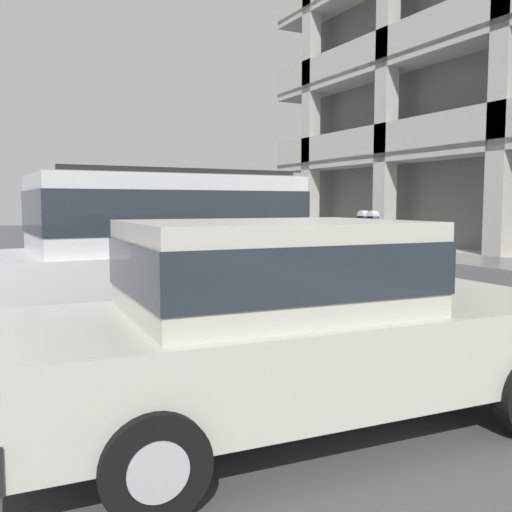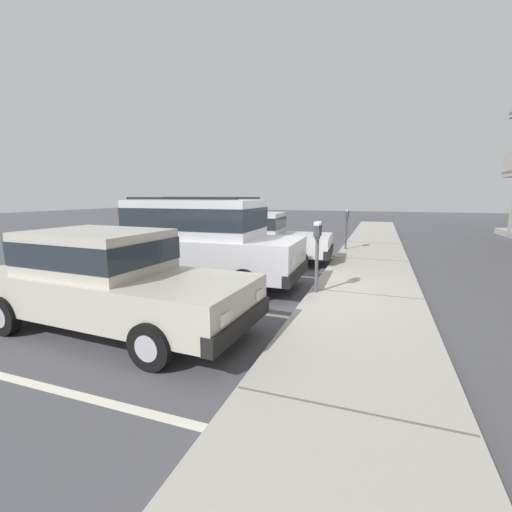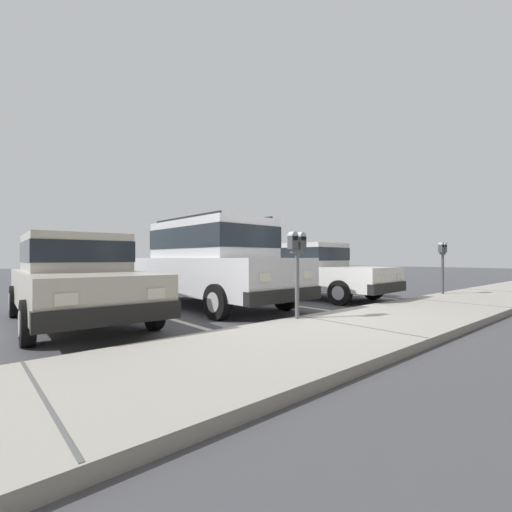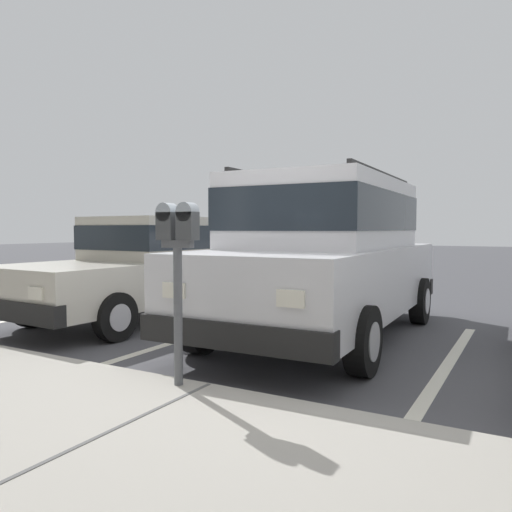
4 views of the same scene
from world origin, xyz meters
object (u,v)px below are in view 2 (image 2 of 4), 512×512
object	(u,v)px
dark_hatchback	(108,277)
parking_meter_near	(317,240)
silver_suv	(198,238)
parking_meter_far	(347,219)
red_sedan	(256,235)

from	to	relation	value
dark_hatchback	parking_meter_near	size ratio (longest dim) A/B	3.16
silver_suv	dark_hatchback	world-z (taller)	silver_suv
parking_meter_far	parking_meter_near	bearing A→B (deg)	-0.18
red_sedan	parking_meter_near	size ratio (longest dim) A/B	3.17
silver_suv	dark_hatchback	xyz separation A→B (m)	(2.86, 0.02, -0.27)
red_sedan	parking_meter_far	bearing A→B (deg)	133.77
silver_suv	red_sedan	bearing A→B (deg)	173.47
parking_meter_near	parking_meter_far	distance (m)	6.05
red_sedan	parking_meter_near	distance (m)	4.18
dark_hatchback	parking_meter_near	bearing A→B (deg)	136.99
red_sedan	parking_meter_far	size ratio (longest dim) A/B	3.14
red_sedan	parking_meter_far	xyz separation A→B (m)	(-2.72, 2.52, 0.38)
red_sedan	parking_meter_near	bearing A→B (deg)	33.57
silver_suv	parking_meter_near	xyz separation A→B (m)	(0.16, 2.80, 0.11)
parking_meter_near	parking_meter_far	xyz separation A→B (m)	(-6.05, 0.02, 0.01)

